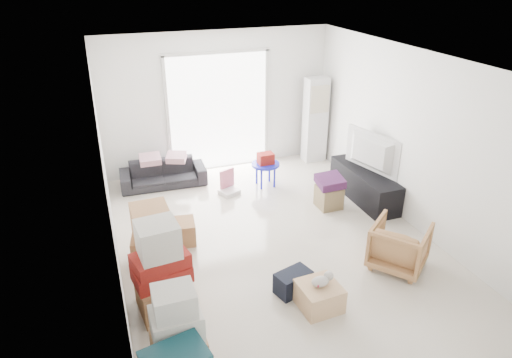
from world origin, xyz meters
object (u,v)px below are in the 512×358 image
Objects in this scene: ac_tower at (315,120)px; wood_crate at (319,296)px; tv_console at (364,185)px; television at (366,167)px; armchair at (400,244)px; sofa at (163,170)px; kids_table at (266,163)px; ottoman at (329,197)px.

ac_tower is 4.66m from wood_crate.
ac_tower reaches higher than tv_console.
tv_console is 1.37× the size of television.
sofa is at bearing -2.66° from armchair.
kids_table is (1.80, -0.67, 0.16)m from sofa.
kids_table is (-0.82, 2.96, 0.10)m from armchair.
television is 3.06× the size of ottoman.
ac_tower is at bearing 64.57° from wood_crate.
ac_tower reaches higher than television.
tv_console is 2.48× the size of kids_table.
television is 0.75× the size of sofa.
ac_tower is 1.67m from kids_table.
television is at bearing -88.49° from ac_tower.
ac_tower reaches higher than sofa.
ac_tower is at bearing 30.32° from kids_table.
television is 1.82m from kids_table.
sofa is 3.27× the size of wood_crate.
kids_table is (-0.72, 1.14, 0.27)m from ottoman.
armchair is 1.51× the size of wood_crate.
television is 1.62× the size of armchair.
sofa is 2.17× the size of armchair.
ac_tower is at bearing -47.11° from armchair.
armchair is 3.08m from kids_table.
television is 1.81× the size of kids_table.
armchair reaches higher than kids_table.
wood_crate is at bearing -99.85° from kids_table.
sofa reaches higher than wood_crate.
wood_crate is at bearing -120.60° from ottoman.
tv_console is at bearing -0.00° from television.
television reaches higher than wood_crate.
tv_console reaches higher than wood_crate.
ottoman is 0.59× the size of kids_table.
ottoman is (2.52, -1.81, -0.12)m from sofa.
wood_crate is (-1.40, -0.38, -0.20)m from armchair.
ac_tower is 1.09× the size of tv_console.
television reaches higher than ottoman.
wood_crate is at bearing 66.79° from armchair.
tv_console is at bearing -36.84° from kids_table.
ac_tower is at bearing 70.95° from ottoman.
ac_tower is 1.49× the size of television.
armchair is (-0.58, -3.78, -0.51)m from ac_tower.
ac_tower is 2.18m from ottoman.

